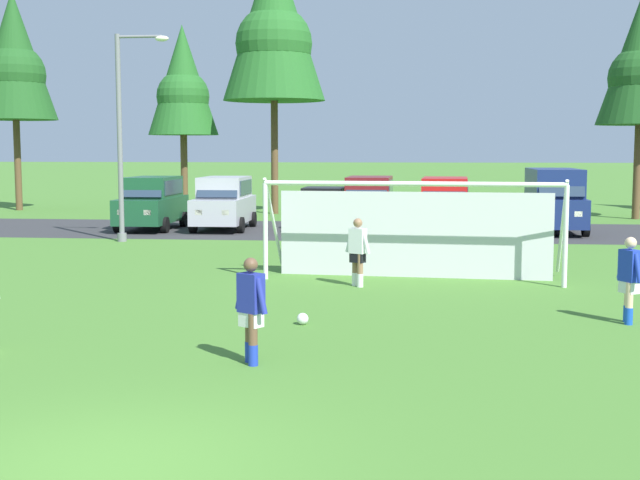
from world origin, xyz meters
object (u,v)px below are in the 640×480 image
soccer_goal (413,228)px  parked_car_slot_center (369,202)px  parked_car_slot_far_left (152,202)px  parked_car_slot_left (224,202)px  player_midfield_center (358,252)px  parked_car_slot_center_right (445,204)px  player_striker_near (251,311)px  player_defender_far (629,280)px  parked_car_slot_center_left (324,208)px  parked_car_slot_right (554,199)px  soccer_ball (303,319)px  street_lamp (125,135)px

soccer_goal → parked_car_slot_center: bearing=97.8°
parked_car_slot_far_left → parked_car_slot_left: bearing=5.2°
player_midfield_center → parked_car_slot_center_right: parked_car_slot_center_right is taller
player_striker_near → player_midfield_center: bearing=81.8°
player_midfield_center → player_defender_far: (5.38, -3.83, 0.00)m
parked_car_slot_center_left → parked_car_slot_right: 9.20m
soccer_goal → parked_car_slot_right: (5.47, 12.90, 0.05)m
player_defender_far → parked_car_slot_right: 18.23m
soccer_goal → parked_car_slot_right: bearing=67.0°
soccer_goal → player_defender_far: soccer_goal is taller
parked_car_slot_center_left → parked_car_slot_center_right: size_ratio=0.90×
soccer_ball → parked_car_slot_right: 20.44m
player_midfield_center → parked_car_slot_center_right: size_ratio=0.35×
player_defender_far → soccer_ball: bearing=-172.5°
player_defender_far → parked_car_slot_right: (1.41, 18.17, 0.52)m
soccer_ball → parked_car_slot_center_right: (3.22, 18.75, 1.00)m
street_lamp → parked_car_slot_left: bearing=63.6°
parked_car_slot_far_left → player_striker_near: bearing=-68.9°
parked_car_slot_right → street_lamp: (-15.67, -5.13, 2.44)m
player_midfield_center → soccer_ball: bearing=-98.8°
parked_car_slot_center_right → player_striker_near: bearing=-99.4°
soccer_goal → player_midfield_center: size_ratio=4.60×
player_defender_far → parked_car_slot_center: bearing=107.5°
player_defender_far → street_lamp: size_ratio=0.23×
player_striker_near → player_midfield_center: (1.11, 7.65, 0.00)m
street_lamp → parked_car_slot_far_left: bearing=96.3°
parked_car_slot_center_left → player_striker_near: bearing=-86.7°
parked_car_slot_center → parked_car_slot_right: (7.33, -0.62, 0.23)m
soccer_ball → player_midfield_center: bearing=81.2°
parked_car_slot_right → soccer_ball: bearing=-111.6°
soccer_goal → player_striker_near: soccer_goal is taller
soccer_ball → street_lamp: (-8.17, 13.84, 3.67)m
parked_car_slot_center → parked_car_slot_right: 7.36m
parked_car_slot_center_right → parked_car_slot_center: bearing=164.5°
player_defender_far → soccer_goal: bearing=127.7°
soccer_goal → parked_car_slot_far_left: bearing=130.8°
player_defender_far → parked_car_slot_center_right: bearing=99.1°
parked_car_slot_far_left → parked_car_slot_center_left: 7.06m
parked_car_slot_left → parked_car_slot_center_left: bearing=8.8°
soccer_ball → parked_car_slot_right: parked_car_slot_right is taller
soccer_goal → parked_car_slot_center_right: bearing=84.6°
parked_car_slot_center → street_lamp: (-8.34, -5.76, 2.67)m
soccer_ball → parked_car_slot_right: bearing=68.4°
player_defender_far → street_lamp: 19.55m
parked_car_slot_left → parked_car_slot_center: size_ratio=1.00×
street_lamp → player_striker_near: bearing=-65.2°
player_striker_near → player_midfield_center: same height
soccer_ball → street_lamp: street_lamp is taller
parked_car_slot_center_left → parked_car_slot_center_right: parked_car_slot_center_right is taller
parked_car_slot_left → parked_car_slot_right: (13.22, 0.22, 0.23)m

